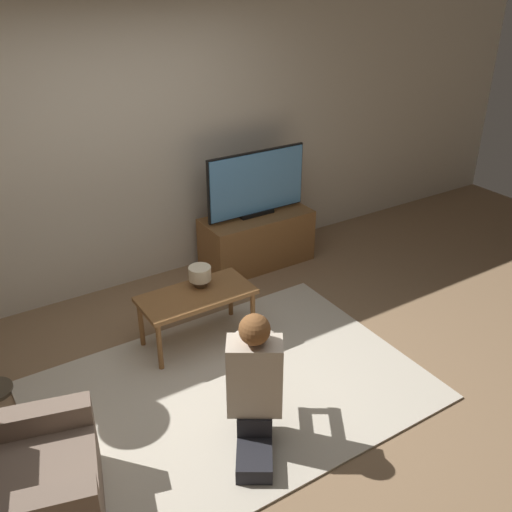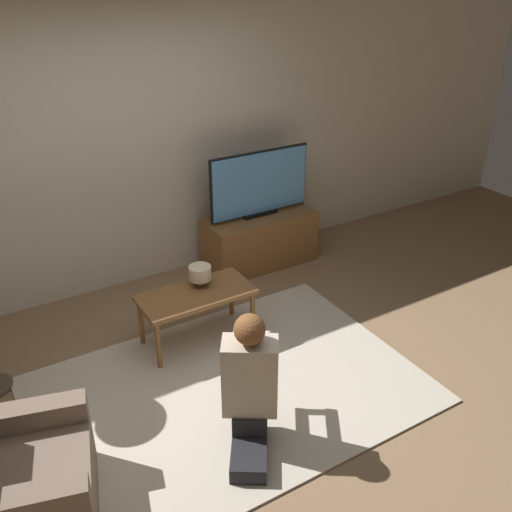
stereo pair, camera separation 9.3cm
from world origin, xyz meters
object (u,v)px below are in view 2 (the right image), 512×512
object	(u,v)px
coffee_table	(196,298)
table_lamp	(200,274)
person_kneeling	(250,382)
armchair	(4,487)
tv	(260,184)

from	to	relation	value
coffee_table	table_lamp	size ratio (longest dim) A/B	5.01
person_kneeling	table_lamp	world-z (taller)	person_kneeling
coffee_table	armchair	distance (m)	1.93
armchair	table_lamp	size ratio (longest dim) A/B	5.55
tv	armchair	distance (m)	3.40
armchair	table_lamp	distance (m)	2.06
tv	table_lamp	distance (m)	1.35
tv	armchair	bearing A→B (deg)	-145.50
armchair	table_lamp	xyz separation A→B (m)	(1.72, 1.10, 0.27)
armchair	tv	bearing A→B (deg)	-40.31
tv	person_kneeling	size ratio (longest dim) A/B	1.11
coffee_table	tv	bearing A→B (deg)	38.05
coffee_table	table_lamp	bearing A→B (deg)	46.03
table_lamp	person_kneeling	bearing A→B (deg)	-102.63
coffee_table	table_lamp	xyz separation A→B (m)	(0.08, 0.09, 0.16)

